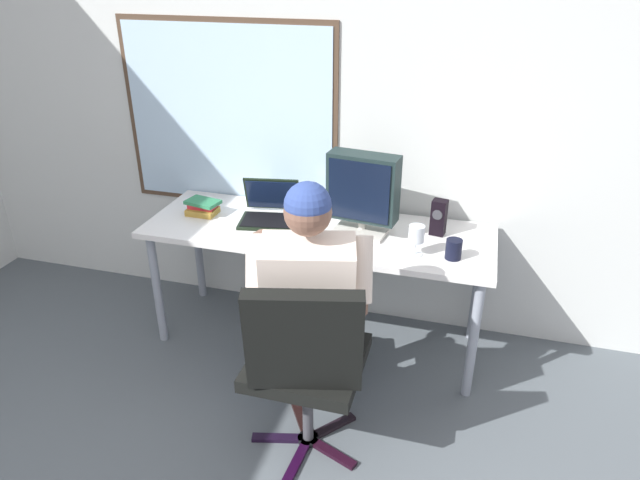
% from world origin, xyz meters
% --- Properties ---
extents(wall_rear, '(4.72, 0.08, 2.87)m').
position_xyz_m(wall_rear, '(-0.02, 2.68, 1.43)').
color(wall_rear, silver).
rests_on(wall_rear, ground).
extents(desk, '(1.89, 0.65, 0.72)m').
position_xyz_m(desk, '(0.16, 2.30, 0.65)').
color(desk, '#8B92A0').
rests_on(desk, ground).
extents(office_chair, '(0.55, 0.56, 0.97)m').
position_xyz_m(office_chair, '(0.36, 1.41, 0.56)').
color(office_chair, black).
rests_on(office_chair, ground).
extents(person_seated, '(0.62, 0.84, 1.29)m').
position_xyz_m(person_seated, '(0.31, 1.66, 0.68)').
color(person_seated, '#355074').
rests_on(person_seated, ground).
extents(crt_monitor, '(0.38, 0.26, 0.43)m').
position_xyz_m(crt_monitor, '(0.39, 2.33, 0.96)').
color(crt_monitor, beige).
rests_on(crt_monitor, desk).
extents(laptop, '(0.36, 0.34, 0.22)m').
position_xyz_m(laptop, '(-0.14, 2.36, 0.78)').
color(laptop, black).
rests_on(laptop, desk).
extents(wine_glass, '(0.08, 0.08, 0.16)m').
position_xyz_m(wine_glass, '(0.71, 2.14, 0.83)').
color(wine_glass, silver).
rests_on(wine_glass, desk).
extents(desk_speaker, '(0.09, 0.08, 0.19)m').
position_xyz_m(desk_speaker, '(0.79, 2.41, 0.82)').
color(desk_speaker, black).
rests_on(desk_speaker, desk).
extents(book_stack, '(0.21, 0.15, 0.08)m').
position_xyz_m(book_stack, '(-0.53, 2.31, 0.76)').
color(book_stack, '#A88031').
rests_on(book_stack, desk).
extents(coffee_mug, '(0.08, 0.08, 0.10)m').
position_xyz_m(coffee_mug, '(0.89, 2.15, 0.77)').
color(coffee_mug, black).
rests_on(coffee_mug, desk).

